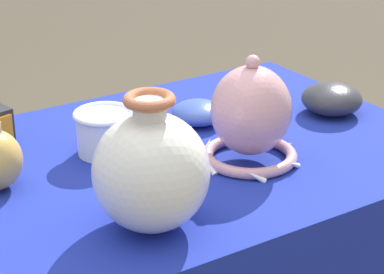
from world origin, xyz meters
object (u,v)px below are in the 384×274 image
(vase_tall_bulbous, at_px, (151,170))
(bowl_shallow_charcoal, at_px, (332,99))
(vase_dome_bell, at_px, (251,117))
(cup_wide_porcelain, at_px, (105,131))
(bowl_shallow_cobalt, at_px, (198,113))

(vase_tall_bulbous, distance_m, bowl_shallow_charcoal, 0.64)
(vase_dome_bell, xyz_separation_m, cup_wide_porcelain, (-0.22, 0.18, -0.04))
(vase_dome_bell, height_order, bowl_shallow_cobalt, vase_dome_bell)
(vase_dome_bell, bearing_deg, cup_wide_porcelain, 140.09)
(bowl_shallow_cobalt, height_order, cup_wide_porcelain, cup_wide_porcelain)
(vase_tall_bulbous, distance_m, bowl_shallow_cobalt, 0.46)
(bowl_shallow_charcoal, height_order, cup_wide_porcelain, cup_wide_porcelain)
(bowl_shallow_charcoal, relative_size, cup_wide_porcelain, 1.11)
(bowl_shallow_charcoal, bearing_deg, vase_dome_bell, -161.35)
(bowl_shallow_charcoal, xyz_separation_m, cup_wide_porcelain, (-0.53, 0.08, 0.01))
(bowl_shallow_cobalt, distance_m, bowl_shallow_charcoal, 0.31)
(vase_dome_bell, xyz_separation_m, bowl_shallow_charcoal, (0.31, 0.10, -0.06))
(vase_dome_bell, height_order, bowl_shallow_charcoal, vase_dome_bell)
(vase_dome_bell, relative_size, cup_wide_porcelain, 1.78)
(vase_tall_bulbous, height_order, vase_dome_bell, vase_tall_bulbous)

